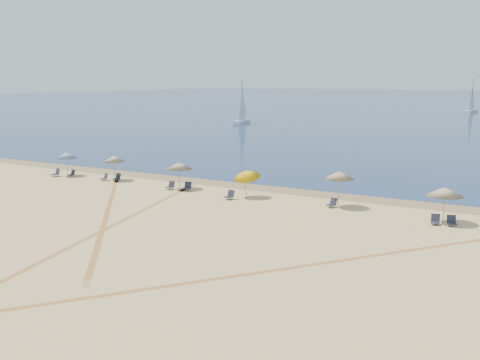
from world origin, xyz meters
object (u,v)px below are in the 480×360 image
object	(u,v)px
sailboat_2	(242,110)
umbrella_2	(179,166)
umbrella_1	(114,159)
umbrella_3	(247,174)
chair_3	(117,178)
sailboat_0	(472,102)
chair_8	(435,220)
chair_9	(452,221)
chair_2	(105,177)
chair_4	(171,186)
chair_6	(230,195)
chair_0	(56,173)
umbrella_5	(445,192)
umbrella_4	(339,175)
chair_5	(187,187)
chair_7	(332,203)
umbrella_0	(67,155)
chair_1	(72,174)

from	to	relation	value
sailboat_2	umbrella_2	bearing A→B (deg)	-73.41
umbrella_1	umbrella_3	bearing A→B (deg)	-2.77
chair_3	sailboat_0	bearing A→B (deg)	89.76
umbrella_3	chair_3	xyz separation A→B (m)	(-13.35, 0.44, -1.52)
chair_8	chair_9	xyz separation A→B (m)	(0.94, 0.14, 0.01)
chair_2	chair_9	bearing A→B (deg)	18.00
sailboat_2	umbrella_1	bearing A→B (deg)	-79.24
chair_2	chair_4	distance (m)	7.59
chair_6	umbrella_1	bearing A→B (deg)	-179.34
chair_0	chair_8	distance (m)	34.05
chair_4	sailboat_2	world-z (taller)	sailboat_2
umbrella_1	chair_9	size ratio (longest dim) A/B	2.92
chair_8	umbrella_5	bearing A→B (deg)	58.72
umbrella_4	sailboat_0	bearing A→B (deg)	92.67
chair_5	chair_3	bearing A→B (deg)	167.73
chair_4	chair_9	world-z (taller)	chair_4
sailboat_0	chair_7	bearing A→B (deg)	-77.05
umbrella_4	sailboat_2	size ratio (longest dim) A/B	0.30
umbrella_0	chair_5	bearing A→B (deg)	-1.48
chair_2	chair_6	world-z (taller)	chair_6
umbrella_0	chair_1	bearing A→B (deg)	-16.47
chair_8	sailboat_0	xyz separation A→B (m)	(-12.65, 123.40, 2.44)
chair_1	chair_5	size ratio (longest dim) A/B	0.93
umbrella_4	sailboat_0	distance (m)	121.71
umbrella_2	chair_3	world-z (taller)	umbrella_2
chair_9	chair_3	bearing A→B (deg)	158.26
chair_4	chair_6	xyz separation A→B (m)	(6.15, -0.90, 0.01)
chair_0	chair_6	bearing A→B (deg)	13.25
umbrella_4	sailboat_0	world-z (taller)	sailboat_0
chair_7	chair_2	bearing A→B (deg)	-158.82
umbrella_0	umbrella_2	xyz separation A→B (m)	(12.84, -0.07, 0.00)
umbrella_5	chair_6	bearing A→B (deg)	-177.41
chair_7	chair_9	size ratio (longest dim) A/B	1.02
umbrella_2	chair_0	xyz separation A→B (m)	(-13.40, -0.80, -1.61)
chair_8	chair_2	bearing A→B (deg)	167.76
chair_2	chair_4	bearing A→B (deg)	17.16
umbrella_0	chair_5	distance (m)	13.92
chair_2	chair_8	distance (m)	28.71
sailboat_0	sailboat_2	bearing A→B (deg)	-110.28
umbrella_1	umbrella_5	distance (m)	28.36
chair_3	umbrella_2	bearing A→B (deg)	5.11
umbrella_5	chair_7	size ratio (longest dim) A/B	2.93
umbrella_4	chair_1	bearing A→B (deg)	-179.24
chair_9	chair_5	bearing A→B (deg)	158.29
chair_2	sailboat_2	size ratio (longest dim) A/B	0.09
chair_9	sailboat_0	bearing A→B (deg)	77.98
chair_8	chair_4	bearing A→B (deg)	167.94
chair_5	umbrella_3	bearing A→B (deg)	-8.39
chair_8	chair_9	bearing A→B (deg)	-1.12
umbrella_2	chair_5	distance (m)	1.92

